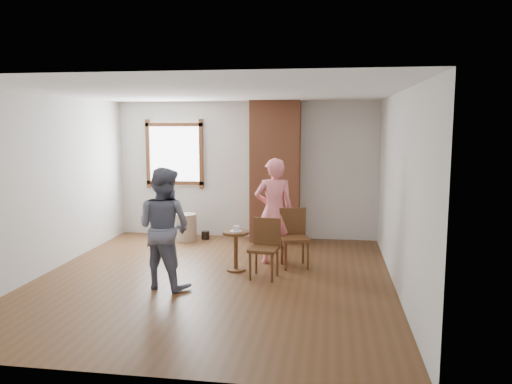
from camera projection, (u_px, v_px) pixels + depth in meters
ground at (213, 279)px, 7.04m from camera, size 5.50×5.50×0.00m
room_shell at (217, 149)px, 7.40m from camera, size 5.04×5.52×2.62m
brick_chimney at (275, 172)px, 9.23m from camera, size 0.90×0.50×2.60m
stoneware_crock at (186, 227)px, 9.38m from camera, size 0.44×0.44×0.50m
dark_pot at (205, 235)px, 9.49m from camera, size 0.18×0.18×0.15m
dining_chair_left at (265, 245)px, 7.12m from camera, size 0.44×0.44×0.84m
dining_chair_right at (294, 234)px, 7.66m from camera, size 0.51×0.51×0.89m
side_table at (236, 244)px, 7.42m from camera, size 0.40×0.40×0.60m
cake_plate at (236, 231)px, 7.39m from camera, size 0.18×0.18×0.01m
cake_slice at (236, 229)px, 7.39m from camera, size 0.08×0.07×0.06m
man at (164, 228)px, 6.63m from camera, size 0.94×0.83×1.62m
person_pink at (274, 211)px, 7.79m from camera, size 0.68×0.52×1.66m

